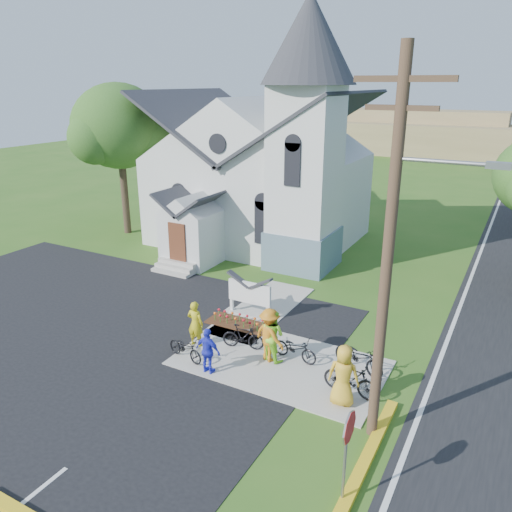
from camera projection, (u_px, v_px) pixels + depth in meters
The scene contains 20 objects.
ground at pixel (235, 359), 17.38m from camera, with size 120.00×120.00×0.00m, color #315F1B.
parking_lot at pixel (49, 337), 18.89m from camera, with size 20.00×16.00×0.02m, color black.
sidewalk at pixel (280, 363), 17.10m from camera, with size 7.00×4.00×0.05m, color #A9A599.
church at pixel (264, 154), 28.46m from camera, with size 12.35×12.00×13.00m.
church_sign at pixel (250, 293), 20.23m from camera, with size 2.20×0.40×1.70m.
flower_bed at pixel (239, 324), 19.81m from camera, with size 2.60×1.10×0.07m, color #3B2110.
utility_pole at pixel (391, 247), 11.92m from camera, with size 3.45×0.28×10.00m.
stop_sign at pixel (348, 439), 10.85m from camera, with size 0.11×0.76×2.48m.
tree_lot_corner at pixel (119, 127), 29.82m from camera, with size 5.60×5.60×9.15m.
distant_hills at pixel (492, 141), 61.77m from camera, with size 61.00×10.00×5.60m.
cyclist_0 at pixel (195, 324), 17.94m from camera, with size 0.63×0.41×1.72m, color gold.
bike_0 at pixel (185, 348), 17.17m from camera, with size 0.56×1.60×0.84m, color black.
cyclist_1 at pixel (272, 335), 17.00m from camera, with size 0.90×0.70×1.85m, color #91EA2B.
bike_1 at pixel (243, 337), 17.85m from camera, with size 0.44×1.54×0.93m, color black.
cyclist_2 at pixel (208, 351), 16.25m from camera, with size 0.93×0.39×1.59m, color #2B33D9.
bike_2 at pixel (295, 348), 17.12m from camera, with size 0.58×1.67×0.88m, color black.
cyclist_3 at pixel (269, 335), 16.94m from camera, with size 1.23×0.71×1.91m, color #C37115.
bike_3 at pixel (351, 379), 15.16m from camera, with size 0.51×1.79×1.07m, color black.
cyclist_4 at pixel (343, 375), 14.59m from camera, with size 0.94×0.61×1.93m, color gold.
bike_4 at pixel (359, 357), 16.46m from camera, with size 0.67×1.92×1.01m, color black.
Camera 1 is at (7.96, -12.99, 9.14)m, focal length 35.00 mm.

